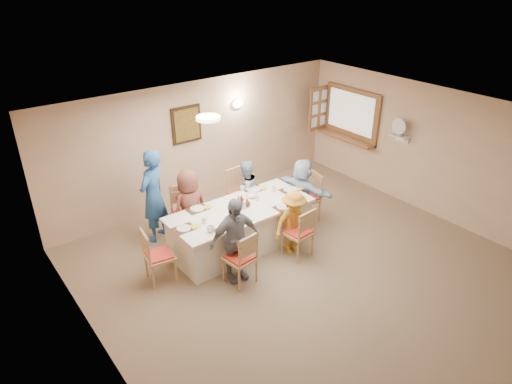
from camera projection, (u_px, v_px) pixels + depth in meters
ground at (320, 279)px, 7.24m from camera, size 7.00×7.00×0.00m
room_walls at (326, 195)px, 6.55m from camera, size 7.00×7.00×7.00m
wall_picture at (187, 125)px, 8.75m from camera, size 0.62×0.05×0.72m
wall_sconce at (238, 104)px, 9.29m from camera, size 0.26×0.09×0.18m
ceiling_light at (208, 118)px, 6.63m from camera, size 0.36×0.36×0.05m
serving_hatch at (351, 114)px, 9.99m from camera, size 0.06×1.50×1.15m
hatch_sill at (346, 138)px, 10.17m from camera, size 0.30×1.50×0.05m
shutter_door at (319, 108)px, 10.39m from camera, size 0.55×0.04×1.00m
fan_shelf at (400, 136)px, 9.04m from camera, size 0.22×0.36×0.03m
desk_fan at (400, 129)px, 8.96m from camera, size 0.30×0.30×0.28m
dining_table at (241, 227)px, 7.91m from camera, size 2.51×1.06×0.76m
chair_back_left at (187, 214)px, 8.10m from camera, size 0.54×0.54×1.00m
chair_back_right at (242, 195)px, 8.75m from camera, size 0.49×0.49×1.01m
chair_front_left at (240, 257)px, 6.99m from camera, size 0.49×0.49×0.92m
chair_front_right at (298, 231)px, 7.64m from camera, size 0.48×0.48×0.93m
chair_left_end at (160, 255)px, 7.04m from camera, size 0.50×0.50×0.92m
chair_right_end at (307, 197)px, 8.71m from camera, size 0.54×0.54×0.95m
diner_back_left at (190, 207)px, 7.93m from camera, size 0.81×0.64×1.38m
diner_back_right at (245, 191)px, 8.61m from camera, size 0.71×0.60×1.23m
diner_front_left at (235, 240)px, 6.96m from camera, size 0.90×0.52×1.42m
diner_front_right at (293, 223)px, 7.67m from camera, size 0.81×0.54×1.16m
diner_right_end at (302, 191)px, 8.56m from camera, size 1.31×0.75×1.29m
caregiver at (153, 196)px, 7.94m from camera, size 0.98×0.96×1.70m
placemat_fl at (225, 230)px, 7.12m from camera, size 0.33×0.25×0.01m
plate_fl at (225, 229)px, 7.11m from camera, size 0.25×0.25×0.02m
napkin_fl at (236, 227)px, 7.18m from camera, size 0.14×0.14×0.01m
placemat_fr at (283, 207)px, 7.77m from camera, size 0.33×0.25×0.01m
plate_fr at (284, 207)px, 7.76m from camera, size 0.24×0.24×0.02m
napkin_fr at (293, 205)px, 7.83m from camera, size 0.14×0.14×0.01m
placemat_bl at (197, 209)px, 7.71m from camera, size 0.37×0.27×0.01m
plate_bl at (197, 208)px, 7.71m from camera, size 0.25×0.25×0.02m
napkin_bl at (208, 207)px, 7.77m from camera, size 0.13×0.13×0.01m
placemat_br at (254, 190)px, 8.36m from camera, size 0.36×0.26×0.01m
plate_br at (254, 189)px, 8.36m from camera, size 0.25×0.25×0.02m
napkin_br at (263, 187)px, 8.42m from camera, size 0.15×0.15×0.01m
placemat_le at (184, 229)px, 7.14m from camera, size 0.36×0.26×0.01m
plate_le at (184, 228)px, 7.14m from camera, size 0.22×0.22×0.01m
napkin_le at (195, 226)px, 7.20m from camera, size 0.14×0.14×0.01m
placemat_re at (290, 190)px, 8.35m from camera, size 0.37×0.28×0.01m
plate_re at (290, 189)px, 8.34m from camera, size 0.25×0.25×0.02m
napkin_re at (299, 188)px, 8.41m from camera, size 0.15×0.15×0.01m
teacup_a at (211, 229)px, 7.05m from camera, size 0.15×0.15×0.10m
teacup_b at (243, 189)px, 8.31m from camera, size 0.11×0.11×0.09m
bowl_a at (239, 218)px, 7.41m from camera, size 0.21×0.21×0.05m
bowl_b at (251, 195)px, 8.09m from camera, size 0.34×0.34×0.06m
condiment_ketchup at (239, 203)px, 7.65m from camera, size 0.17×0.17×0.26m
condiment_brown at (241, 200)px, 7.80m from camera, size 0.10×0.10×0.18m
condiment_malt at (247, 203)px, 7.76m from camera, size 0.17×0.17×0.15m
drinking_glass at (232, 207)px, 7.67m from camera, size 0.06×0.06×0.10m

